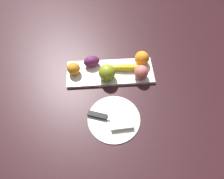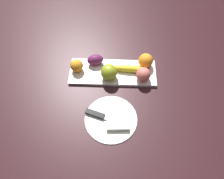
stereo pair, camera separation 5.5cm
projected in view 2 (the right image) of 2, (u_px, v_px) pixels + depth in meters
The scene contains 11 objects.
ground_plane at pixel (109, 72), 1.10m from camera, with size 2.40×2.40×0.00m, color black.
fruit_tray at pixel (113, 72), 1.09m from camera, with size 0.45×0.16×0.02m, color white.
apple at pixel (110, 72), 1.03m from camera, with size 0.08×0.08×0.08m, color #91A324.
banana at pixel (130, 68), 1.07m from camera, with size 0.19×0.03×0.03m, color yellow.
orange_near_apple at pixel (77, 66), 1.06m from camera, with size 0.07×0.07×0.07m, color orange.
orange_near_banana at pixel (146, 61), 1.07m from camera, with size 0.07×0.07×0.07m, color orange.
peach at pixel (143, 74), 1.03m from camera, with size 0.07×0.07×0.07m, color #DA6D62.
grape_bunch at pixel (95, 60), 1.09m from camera, with size 0.08×0.05×0.06m, color #621E50.
dinner_plate at pixel (111, 119), 0.95m from camera, with size 0.24×0.24×0.01m, color white.
folded_napkin at pixel (118, 118), 0.94m from camera, with size 0.10×0.12×0.02m, color white.
knife at pixel (98, 115), 0.95m from camera, with size 0.18×0.08×0.01m.
Camera 2 is at (0.04, -0.67, 0.87)m, focal length 33.46 mm.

